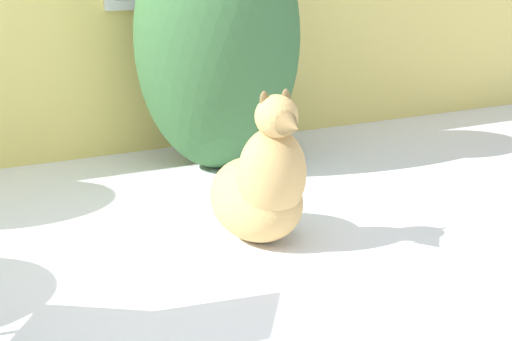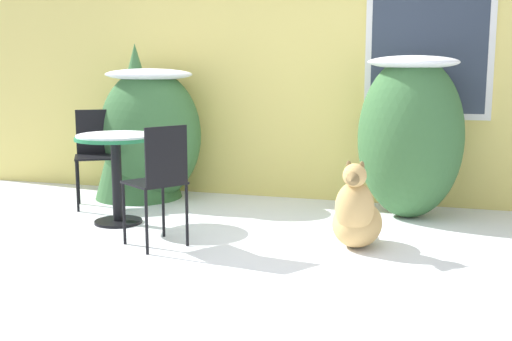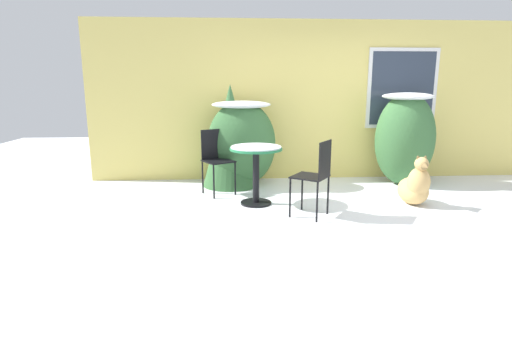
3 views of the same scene
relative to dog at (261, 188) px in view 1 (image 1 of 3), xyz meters
name	(u,v)px [view 1 (image 1 of 3)]	position (x,y,z in m)	size (l,w,h in m)	color
ground_plane	(111,333)	(-0.83, -0.50, -0.25)	(16.00, 16.00, 0.00)	white
shrub_middle	(218,32)	(0.32, 1.14, 0.53)	(0.95, 0.79, 1.48)	#386638
dog	(261,188)	(0.00, 0.00, 0.00)	(0.39, 0.73, 0.70)	tan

